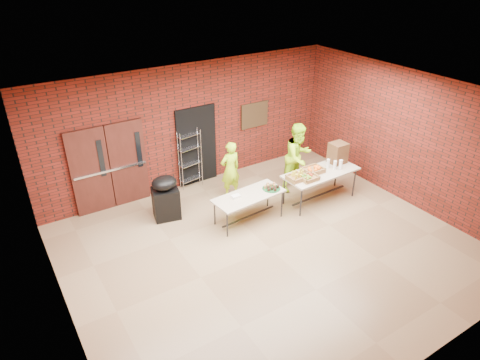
# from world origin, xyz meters

# --- Properties ---
(room) EXTENTS (8.08, 7.08, 3.28)m
(room) POSITION_xyz_m (0.00, 0.00, 1.60)
(room) COLOR olive
(room) RESTS_ON ground
(double_doors) EXTENTS (1.78, 0.12, 2.10)m
(double_doors) POSITION_xyz_m (-2.20, 3.44, 1.05)
(double_doors) COLOR #441A13
(double_doors) RESTS_ON room
(dark_doorway) EXTENTS (1.10, 0.06, 2.10)m
(dark_doorway) POSITION_xyz_m (0.10, 3.46, 1.05)
(dark_doorway) COLOR black
(dark_doorway) RESTS_ON room
(bronze_plaque) EXTENTS (0.85, 0.04, 0.70)m
(bronze_plaque) POSITION_xyz_m (1.90, 3.45, 1.55)
(bronze_plaque) COLOR #392A16
(bronze_plaque) RESTS_ON room
(wire_rack) EXTENTS (0.61, 0.30, 1.59)m
(wire_rack) POSITION_xyz_m (-0.18, 3.32, 0.79)
(wire_rack) COLOR #B0B0B7
(wire_rack) RESTS_ON room
(table_left) EXTENTS (1.71, 0.82, 0.68)m
(table_left) POSITION_xyz_m (0.20, 1.15, 0.63)
(table_left) COLOR #BEAB91
(table_left) RESTS_ON room
(table_right) EXTENTS (1.95, 0.86, 0.79)m
(table_right) POSITION_xyz_m (2.20, 0.98, 0.73)
(table_right) COLOR #BEAB91
(table_right) RESTS_ON room
(basket_bananas) EXTENTS (0.45, 0.35, 0.14)m
(basket_bananas) POSITION_xyz_m (1.45, 0.98, 0.86)
(basket_bananas) COLOR #8F5E39
(basket_bananas) RESTS_ON table_right
(basket_oranges) EXTENTS (0.48, 0.37, 0.15)m
(basket_oranges) POSITION_xyz_m (2.01, 1.06, 0.86)
(basket_oranges) COLOR #8F5E39
(basket_oranges) RESTS_ON table_right
(basket_apples) EXTENTS (0.42, 0.32, 0.13)m
(basket_apples) POSITION_xyz_m (1.68, 0.82, 0.85)
(basket_apples) COLOR #8F5E39
(basket_apples) RESTS_ON table_right
(muffin_tray) EXTENTS (0.42, 0.42, 0.10)m
(muffin_tray) POSITION_xyz_m (0.80, 1.11, 0.73)
(muffin_tray) COLOR #155123
(muffin_tray) RESTS_ON table_left
(napkin_box) EXTENTS (0.19, 0.13, 0.06)m
(napkin_box) POSITION_xyz_m (-0.11, 1.20, 0.72)
(napkin_box) COLOR white
(napkin_box) RESTS_ON table_left
(coffee_dispenser) EXTENTS (0.40, 0.36, 0.53)m
(coffee_dispenser) POSITION_xyz_m (2.88, 1.16, 1.06)
(coffee_dispenser) COLOR #54391C
(coffee_dispenser) RESTS_ON table_right
(cup_stack_front) EXTENTS (0.08, 0.08, 0.24)m
(cup_stack_front) POSITION_xyz_m (2.55, 0.89, 0.91)
(cup_stack_front) COLOR white
(cup_stack_front) RESTS_ON table_right
(cup_stack_mid) EXTENTS (0.08, 0.08, 0.25)m
(cup_stack_mid) POSITION_xyz_m (2.69, 0.83, 0.92)
(cup_stack_mid) COLOR white
(cup_stack_mid) RESTS_ON table_right
(cup_stack_back) EXTENTS (0.08, 0.08, 0.24)m
(cup_stack_back) POSITION_xyz_m (2.47, 1.05, 0.91)
(cup_stack_back) COLOR white
(cup_stack_back) RESTS_ON table_right
(covered_grill) EXTENTS (0.68, 0.61, 1.08)m
(covered_grill) POSITION_xyz_m (-1.33, 2.29, 0.54)
(covered_grill) COLOR black
(covered_grill) RESTS_ON room
(volunteer_woman) EXTENTS (0.54, 0.36, 1.47)m
(volunteer_woman) POSITION_xyz_m (0.45, 2.36, 0.74)
(volunteer_woman) COLOR #B6F61B
(volunteer_woman) RESTS_ON room
(volunteer_man) EXTENTS (0.97, 0.81, 1.79)m
(volunteer_man) POSITION_xyz_m (2.13, 1.77, 0.89)
(volunteer_man) COLOR #B6F61B
(volunteer_man) RESTS_ON room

